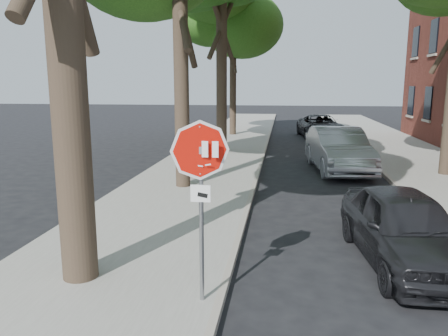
{
  "coord_description": "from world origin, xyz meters",
  "views": [
    {
      "loc": [
        0.41,
        -5.76,
        3.21
      ],
      "look_at": [
        -0.4,
        0.14,
        2.05
      ],
      "focal_mm": 35.0,
      "sensor_mm": 36.0,
      "label": 1
    }
  ],
  "objects_px": {
    "stop_sign": "(201,177)",
    "car_d": "(320,126)",
    "car_a": "(404,227)",
    "tree_far": "(233,15)",
    "car_b": "(338,150)"
  },
  "relations": [
    {
      "from": "stop_sign",
      "to": "car_d",
      "type": "xyz_separation_m",
      "value": [
        3.3,
        20.85,
        -1.27
      ]
    },
    {
      "from": "stop_sign",
      "to": "tree_far",
      "type": "xyz_separation_m",
      "value": [
        -2.02,
        21.14,
        5.26
      ]
    },
    {
      "from": "stop_sign",
      "to": "car_b",
      "type": "bearing_deg",
      "value": 73.6
    },
    {
      "from": "stop_sign",
      "to": "car_a",
      "type": "distance_m",
      "value": 4.11
    },
    {
      "from": "stop_sign",
      "to": "car_a",
      "type": "height_order",
      "value": "stop_sign"
    },
    {
      "from": "stop_sign",
      "to": "car_a",
      "type": "xyz_separation_m",
      "value": [
        3.3,
        2.1,
        -1.27
      ]
    },
    {
      "from": "stop_sign",
      "to": "car_b",
      "type": "xyz_separation_m",
      "value": [
        3.13,
        10.65,
        -1.14
      ]
    },
    {
      "from": "car_b",
      "to": "stop_sign",
      "type": "bearing_deg",
      "value": -112.69
    },
    {
      "from": "tree_far",
      "to": "car_d",
      "type": "relative_size",
      "value": 1.9
    },
    {
      "from": "stop_sign",
      "to": "tree_far",
      "type": "bearing_deg",
      "value": 95.46
    },
    {
      "from": "car_a",
      "to": "car_d",
      "type": "relative_size",
      "value": 0.81
    },
    {
      "from": "stop_sign",
      "to": "car_d",
      "type": "height_order",
      "value": "stop_sign"
    },
    {
      "from": "car_a",
      "to": "car_d",
      "type": "height_order",
      "value": "car_d"
    },
    {
      "from": "car_b",
      "to": "tree_far",
      "type": "bearing_deg",
      "value": 109.88
    },
    {
      "from": "stop_sign",
      "to": "car_b",
      "type": "distance_m",
      "value": 11.16
    }
  ]
}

